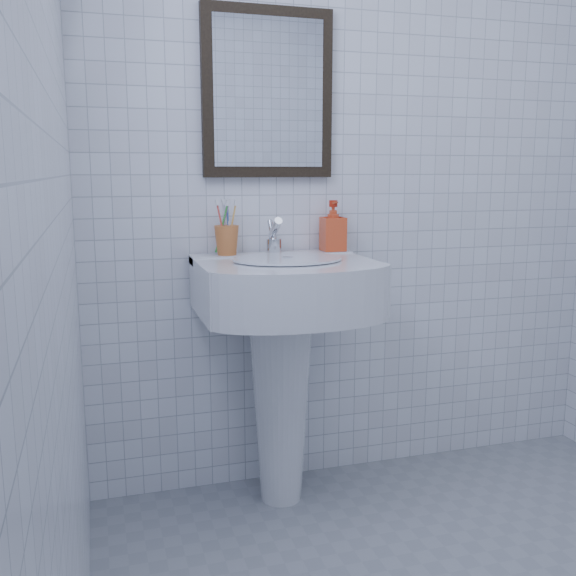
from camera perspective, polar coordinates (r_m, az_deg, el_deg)
name	(u,v)px	position (r m, az deg, el deg)	size (l,w,h in m)	color
wall_back	(359,174)	(2.63, 6.29, 10.00)	(2.20, 0.02, 2.50)	silver
wall_left	(49,178)	(1.22, -20.47, 9.13)	(0.02, 2.40, 2.50)	silver
washbasin	(283,340)	(2.38, -0.48, -4.65)	(0.63, 0.46, 0.96)	white
faucet	(274,239)	(2.43, -1.25, 4.36)	(0.06, 0.13, 0.14)	silver
toothbrush_cup	(227,240)	(2.41, -5.47, 4.25)	(0.09, 0.09, 0.11)	#C66A2F
soap_dispenser	(333,226)	(2.52, 4.02, 5.52)	(0.09, 0.09, 0.20)	red
wall_mirror	(268,93)	(2.51, -1.79, 16.92)	(0.50, 0.04, 0.62)	black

